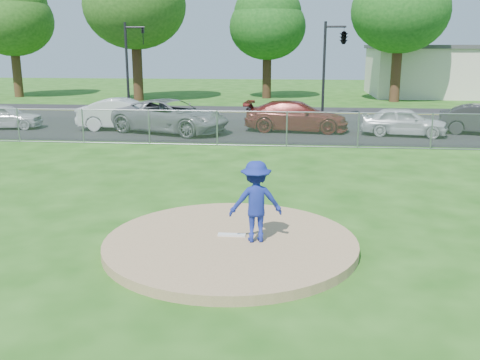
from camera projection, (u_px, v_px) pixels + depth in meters
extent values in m
plane|color=#1A4D10|center=(260.00, 156.00, 21.11)|extent=(120.00, 120.00, 0.00)
cylinder|color=#9B7A55|center=(231.00, 243.00, 11.44)|extent=(5.40, 5.40, 0.20)
cube|color=white|center=(232.00, 235.00, 11.60)|extent=(0.60, 0.15, 0.04)
cube|color=gray|center=(263.00, 129.00, 22.86)|extent=(40.00, 0.06, 1.50)
cube|color=black|center=(268.00, 130.00, 27.38)|extent=(50.00, 8.00, 0.01)
cube|color=black|center=(274.00, 113.00, 34.62)|extent=(60.00, 7.00, 0.01)
cube|color=beige|center=(466.00, 72.00, 46.09)|extent=(16.00, 9.00, 4.00)
cube|color=#3F3F42|center=(469.00, 47.00, 45.57)|extent=(16.40, 9.40, 0.30)
cylinder|color=#3C2615|center=(17.00, 72.00, 44.93)|extent=(0.74, 0.74, 4.20)
ellipsoid|color=#1E4D14|center=(12.00, 21.00, 43.93)|extent=(6.72, 6.72, 5.71)
ellipsoid|color=#1E4D14|center=(10.00, 6.00, 43.64)|extent=(5.91, 5.91, 5.03)
cylinder|color=#362013|center=(137.00, 69.00, 41.85)|extent=(0.78, 0.78, 4.90)
ellipsoid|color=#204D14|center=(135.00, 5.00, 40.68)|extent=(7.84, 7.84, 6.66)
cylinder|color=#331E12|center=(267.00, 75.00, 43.90)|extent=(0.72, 0.72, 3.85)
ellipsoid|color=#134813|center=(267.00, 27.00, 42.98)|extent=(6.16, 6.16, 5.24)
ellipsoid|color=#134813|center=(268.00, 13.00, 42.72)|extent=(5.42, 5.42, 4.61)
cylinder|color=#3D2316|center=(396.00, 72.00, 40.91)|extent=(0.76, 0.76, 4.55)
ellipsoid|color=#165015|center=(400.00, 11.00, 39.83)|extent=(7.28, 7.28, 6.19)
cylinder|color=black|center=(127.00, 69.00, 32.88)|extent=(0.16, 0.16, 5.60)
cylinder|color=black|center=(135.00, 27.00, 32.21)|extent=(1.20, 0.12, 0.12)
imported|color=black|center=(143.00, 36.00, 32.29)|extent=(0.16, 0.20, 1.00)
cylinder|color=black|center=(324.00, 70.00, 31.72)|extent=(0.16, 0.16, 5.60)
cylinder|color=black|center=(336.00, 27.00, 31.05)|extent=(1.20, 0.12, 0.12)
imported|color=black|center=(344.00, 35.00, 31.12)|extent=(0.53, 2.48, 1.00)
imported|color=navy|center=(256.00, 201.00, 11.11)|extent=(1.22, 0.85, 1.72)
cone|color=#FF500D|center=(120.00, 124.00, 27.29)|extent=(0.33, 0.33, 0.65)
imported|color=silver|center=(4.00, 116.00, 27.82)|extent=(3.95, 2.07, 1.28)
imported|color=silver|center=(126.00, 114.00, 27.46)|extent=(4.86, 1.94, 1.57)
imported|color=slate|center=(171.00, 116.00, 26.51)|extent=(6.46, 4.60, 1.63)
imported|color=maroon|center=(296.00, 116.00, 26.95)|extent=(5.36, 2.54, 1.51)
imported|color=silver|center=(404.00, 121.00, 25.61)|extent=(4.21, 2.26, 1.36)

